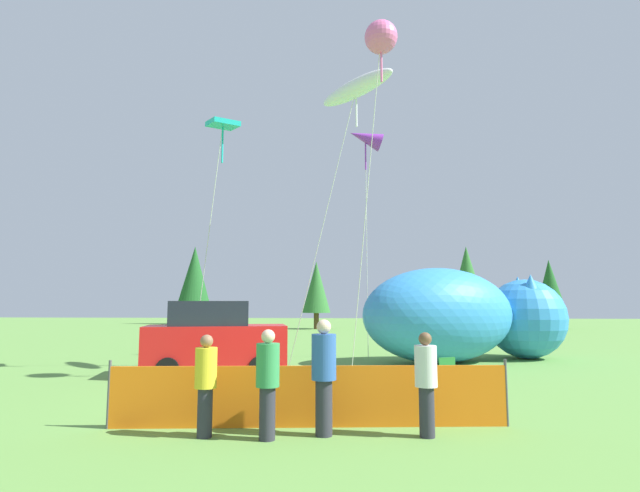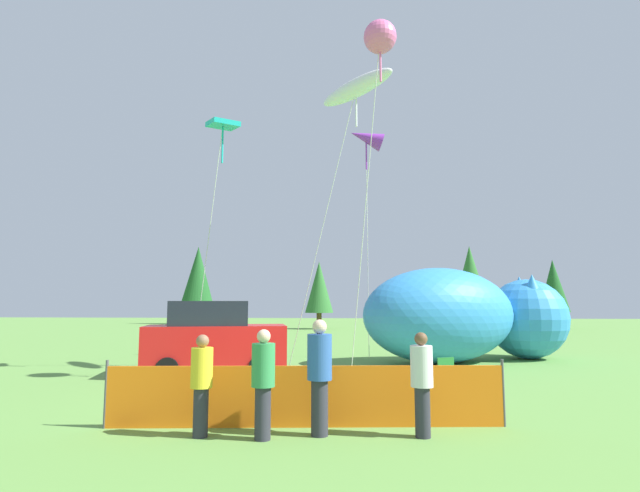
{
  "view_description": "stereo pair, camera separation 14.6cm",
  "coord_description": "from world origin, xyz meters",
  "px_view_note": "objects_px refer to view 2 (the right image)",
  "views": [
    {
      "loc": [
        1.87,
        -11.79,
        2.14
      ],
      "look_at": [
        0.66,
        4.4,
        4.0
      ],
      "focal_mm": 28.0,
      "sensor_mm": 36.0,
      "label": 1
    },
    {
      "loc": [
        2.02,
        -11.78,
        2.14
      ],
      "look_at": [
        0.66,
        4.4,
        4.0
      ],
      "focal_mm": 28.0,
      "sensor_mm": 36.0,
      "label": 2
    }
  ],
  "objects_px": {
    "kite_white_ghost": "(356,89)",
    "spectator_in_black_shirt": "(202,381)",
    "spectator_in_yellow_shirt": "(422,379)",
    "kite_pink_octopus": "(380,38)",
    "spectator_in_green_shirt": "(263,379)",
    "kite_teal_diamond": "(222,129)",
    "folding_chair": "(443,372)",
    "inflatable_cat": "(464,319)",
    "kite_purple_delta": "(366,139)",
    "spectator_in_blue_shirt": "(320,372)",
    "parked_car": "(214,339)"
  },
  "relations": [
    {
      "from": "kite_teal_diamond",
      "to": "kite_purple_delta",
      "type": "distance_m",
      "value": 6.24
    },
    {
      "from": "inflatable_cat",
      "to": "spectator_in_blue_shirt",
      "type": "bearing_deg",
      "value": -138.87
    },
    {
      "from": "spectator_in_green_shirt",
      "to": "kite_teal_diamond",
      "type": "height_order",
      "value": "kite_teal_diamond"
    },
    {
      "from": "folding_chair",
      "to": "kite_teal_diamond",
      "type": "distance_m",
      "value": 10.19
    },
    {
      "from": "folding_chair",
      "to": "inflatable_cat",
      "type": "xyz_separation_m",
      "value": [
        1.84,
        6.5,
        1.07
      ]
    },
    {
      "from": "parked_car",
      "to": "kite_teal_diamond",
      "type": "height_order",
      "value": "kite_teal_diamond"
    },
    {
      "from": "spectator_in_yellow_shirt",
      "to": "kite_purple_delta",
      "type": "bearing_deg",
      "value": 93.77
    },
    {
      "from": "spectator_in_green_shirt",
      "to": "spectator_in_yellow_shirt",
      "type": "bearing_deg",
      "value": 8.01
    },
    {
      "from": "inflatable_cat",
      "to": "spectator_in_blue_shirt",
      "type": "height_order",
      "value": "inflatable_cat"
    },
    {
      "from": "inflatable_cat",
      "to": "kite_purple_delta",
      "type": "distance_m",
      "value": 7.96
    },
    {
      "from": "spectator_in_yellow_shirt",
      "to": "spectator_in_blue_shirt",
      "type": "distance_m",
      "value": 1.67
    },
    {
      "from": "spectator_in_blue_shirt",
      "to": "spectator_in_green_shirt",
      "type": "xyz_separation_m",
      "value": [
        -0.88,
        -0.31,
        -0.08
      ]
    },
    {
      "from": "folding_chair",
      "to": "parked_car",
      "type": "bearing_deg",
      "value": 45.75
    },
    {
      "from": "spectator_in_green_shirt",
      "to": "kite_teal_diamond",
      "type": "xyz_separation_m",
      "value": [
        -2.92,
        7.42,
        6.86
      ]
    },
    {
      "from": "spectator_in_yellow_shirt",
      "to": "spectator_in_green_shirt",
      "type": "bearing_deg",
      "value": -171.99
    },
    {
      "from": "parked_car",
      "to": "spectator_in_blue_shirt",
      "type": "distance_m",
      "value": 7.46
    },
    {
      "from": "spectator_in_black_shirt",
      "to": "kite_teal_diamond",
      "type": "relative_size",
      "value": 0.2
    },
    {
      "from": "spectator_in_black_shirt",
      "to": "spectator_in_blue_shirt",
      "type": "bearing_deg",
      "value": 7.06
    },
    {
      "from": "spectator_in_black_shirt",
      "to": "kite_purple_delta",
      "type": "relative_size",
      "value": 0.18
    },
    {
      "from": "spectator_in_blue_shirt",
      "to": "spectator_in_black_shirt",
      "type": "relative_size",
      "value": 1.15
    },
    {
      "from": "kite_white_ghost",
      "to": "spectator_in_yellow_shirt",
      "type": "bearing_deg",
      "value": -81.53
    },
    {
      "from": "parked_car",
      "to": "spectator_in_yellow_shirt",
      "type": "xyz_separation_m",
      "value": [
        5.37,
        -6.43,
        -0.17
      ]
    },
    {
      "from": "inflatable_cat",
      "to": "kite_pink_octopus",
      "type": "distance_m",
      "value": 10.24
    },
    {
      "from": "spectator_in_yellow_shirt",
      "to": "kite_pink_octopus",
      "type": "distance_m",
      "value": 9.82
    },
    {
      "from": "folding_chair",
      "to": "spectator_in_black_shirt",
      "type": "relative_size",
      "value": 0.53
    },
    {
      "from": "spectator_in_green_shirt",
      "to": "spectator_in_black_shirt",
      "type": "bearing_deg",
      "value": 175.67
    },
    {
      "from": "parked_car",
      "to": "spectator_in_yellow_shirt",
      "type": "relative_size",
      "value": 2.63
    },
    {
      "from": "parked_car",
      "to": "folding_chair",
      "type": "distance_m",
      "value": 6.8
    },
    {
      "from": "parked_car",
      "to": "spectator_in_black_shirt",
      "type": "bearing_deg",
      "value": -88.65
    },
    {
      "from": "kite_white_ghost",
      "to": "parked_car",
      "type": "bearing_deg",
      "value": -168.31
    },
    {
      "from": "parked_car",
      "to": "spectator_in_blue_shirt",
      "type": "height_order",
      "value": "parked_car"
    },
    {
      "from": "spectator_in_black_shirt",
      "to": "kite_purple_delta",
      "type": "xyz_separation_m",
      "value": [
        2.85,
        11.31,
        7.8
      ]
    },
    {
      "from": "folding_chair",
      "to": "inflatable_cat",
      "type": "distance_m",
      "value": 6.84
    },
    {
      "from": "parked_car",
      "to": "kite_white_ghost",
      "type": "bearing_deg",
      "value": -1.97
    },
    {
      "from": "kite_teal_diamond",
      "to": "kite_pink_octopus",
      "type": "height_order",
      "value": "kite_pink_octopus"
    },
    {
      "from": "spectator_in_yellow_shirt",
      "to": "spectator_in_black_shirt",
      "type": "bearing_deg",
      "value": -175.53
    },
    {
      "from": "kite_white_ghost",
      "to": "spectator_in_black_shirt",
      "type": "bearing_deg",
      "value": -108.12
    },
    {
      "from": "folding_chair",
      "to": "kite_purple_delta",
      "type": "xyz_separation_m",
      "value": [
        -1.69,
        7.02,
        8.18
      ]
    },
    {
      "from": "inflatable_cat",
      "to": "kite_pink_octopus",
      "type": "bearing_deg",
      "value": -145.12
    },
    {
      "from": "parked_car",
      "to": "kite_purple_delta",
      "type": "relative_size",
      "value": 0.47
    },
    {
      "from": "kite_teal_diamond",
      "to": "kite_purple_delta",
      "type": "xyz_separation_m",
      "value": [
        4.74,
        3.97,
        0.89
      ]
    },
    {
      "from": "folding_chair",
      "to": "inflatable_cat",
      "type": "relative_size",
      "value": 0.1
    },
    {
      "from": "inflatable_cat",
      "to": "spectator_in_yellow_shirt",
      "type": "height_order",
      "value": "inflatable_cat"
    },
    {
      "from": "spectator_in_yellow_shirt",
      "to": "kite_pink_octopus",
      "type": "height_order",
      "value": "kite_pink_octopus"
    },
    {
      "from": "spectator_in_blue_shirt",
      "to": "inflatable_cat",
      "type": "bearing_deg",
      "value": 67.07
    },
    {
      "from": "spectator_in_black_shirt",
      "to": "kite_pink_octopus",
      "type": "bearing_deg",
      "value": 57.93
    },
    {
      "from": "parked_car",
      "to": "kite_white_ghost",
      "type": "xyz_separation_m",
      "value": [
        4.28,
        0.89,
        8.06
      ]
    },
    {
      "from": "inflatable_cat",
      "to": "spectator_in_black_shirt",
      "type": "relative_size",
      "value": 5.26
    },
    {
      "from": "spectator_in_green_shirt",
      "to": "spectator_in_black_shirt",
      "type": "distance_m",
      "value": 1.04
    },
    {
      "from": "kite_pink_octopus",
      "to": "spectator_in_black_shirt",
      "type": "bearing_deg",
      "value": -122.07
    }
  ]
}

